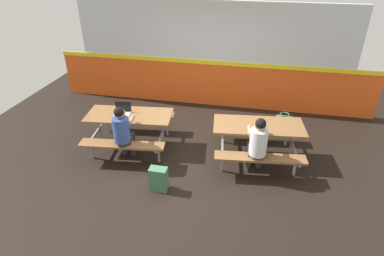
{
  "coord_description": "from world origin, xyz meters",
  "views": [
    {
      "loc": [
        1.13,
        -5.18,
        3.68
      ],
      "look_at": [
        0.0,
        0.22,
        0.55
      ],
      "focal_mm": 30.32,
      "sensor_mm": 36.0,
      "label": 1
    }
  ],
  "objects_px": {
    "student_nearer": "(123,130)",
    "student_further": "(258,142)",
    "tote_bag_bright": "(283,123)",
    "picnic_table_left": "(130,122)",
    "laptop_silver": "(123,111)",
    "picnic_table_right": "(258,133)",
    "backpack_dark": "(159,179)"
  },
  "relations": [
    {
      "from": "student_nearer",
      "to": "student_further",
      "type": "relative_size",
      "value": 1.0
    },
    {
      "from": "tote_bag_bright",
      "to": "student_nearer",
      "type": "bearing_deg",
      "value": -148.55
    },
    {
      "from": "picnic_table_left",
      "to": "student_nearer",
      "type": "height_order",
      "value": "student_nearer"
    },
    {
      "from": "laptop_silver",
      "to": "picnic_table_right",
      "type": "bearing_deg",
      "value": 1.54
    },
    {
      "from": "laptop_silver",
      "to": "tote_bag_bright",
      "type": "xyz_separation_m",
      "value": [
        3.23,
        1.27,
        -0.59
      ]
    },
    {
      "from": "picnic_table_right",
      "to": "laptop_silver",
      "type": "xyz_separation_m",
      "value": [
        -2.68,
        -0.07,
        0.21
      ]
    },
    {
      "from": "picnic_table_left",
      "to": "tote_bag_bright",
      "type": "height_order",
      "value": "picnic_table_left"
    },
    {
      "from": "laptop_silver",
      "to": "tote_bag_bright",
      "type": "bearing_deg",
      "value": 21.41
    },
    {
      "from": "student_further",
      "to": "tote_bag_bright",
      "type": "bearing_deg",
      "value": 72.46
    },
    {
      "from": "student_further",
      "to": "backpack_dark",
      "type": "relative_size",
      "value": 2.74
    },
    {
      "from": "student_nearer",
      "to": "backpack_dark",
      "type": "relative_size",
      "value": 2.74
    },
    {
      "from": "picnic_table_right",
      "to": "backpack_dark",
      "type": "height_order",
      "value": "picnic_table_right"
    },
    {
      "from": "backpack_dark",
      "to": "laptop_silver",
      "type": "bearing_deg",
      "value": 131.5
    },
    {
      "from": "student_nearer",
      "to": "laptop_silver",
      "type": "height_order",
      "value": "student_nearer"
    },
    {
      "from": "student_nearer",
      "to": "student_further",
      "type": "height_order",
      "value": "same"
    },
    {
      "from": "picnic_table_left",
      "to": "student_nearer",
      "type": "xyz_separation_m",
      "value": [
        0.09,
        -0.55,
        0.13
      ]
    },
    {
      "from": "student_nearer",
      "to": "picnic_table_left",
      "type": "bearing_deg",
      "value": 98.89
    },
    {
      "from": "student_further",
      "to": "laptop_silver",
      "type": "height_order",
      "value": "student_further"
    },
    {
      "from": "student_further",
      "to": "backpack_dark",
      "type": "bearing_deg",
      "value": -154.75
    },
    {
      "from": "picnic_table_left",
      "to": "laptop_silver",
      "type": "bearing_deg",
      "value": 171.09
    },
    {
      "from": "student_nearer",
      "to": "backpack_dark",
      "type": "bearing_deg",
      "value": -37.38
    },
    {
      "from": "student_further",
      "to": "backpack_dark",
      "type": "height_order",
      "value": "student_further"
    },
    {
      "from": "student_further",
      "to": "picnic_table_left",
      "type": "bearing_deg",
      "value": 169.6
    },
    {
      "from": "student_further",
      "to": "picnic_table_right",
      "type": "bearing_deg",
      "value": 90.3
    },
    {
      "from": "student_further",
      "to": "tote_bag_bright",
      "type": "xyz_separation_m",
      "value": [
        0.56,
        1.76,
        -0.51
      ]
    },
    {
      "from": "picnic_table_left",
      "to": "student_further",
      "type": "xyz_separation_m",
      "value": [
        2.54,
        -0.47,
        0.13
      ]
    },
    {
      "from": "student_nearer",
      "to": "tote_bag_bright",
      "type": "relative_size",
      "value": 2.81
    },
    {
      "from": "student_further",
      "to": "backpack_dark",
      "type": "xyz_separation_m",
      "value": [
        -1.59,
        -0.75,
        -0.49
      ]
    },
    {
      "from": "backpack_dark",
      "to": "tote_bag_bright",
      "type": "distance_m",
      "value": 3.29
    },
    {
      "from": "picnic_table_right",
      "to": "laptop_silver",
      "type": "bearing_deg",
      "value": -178.46
    },
    {
      "from": "student_further",
      "to": "tote_bag_bright",
      "type": "height_order",
      "value": "student_further"
    },
    {
      "from": "picnic_table_right",
      "to": "tote_bag_bright",
      "type": "height_order",
      "value": "picnic_table_right"
    }
  ]
}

